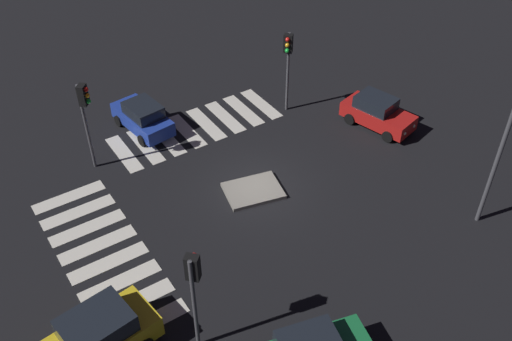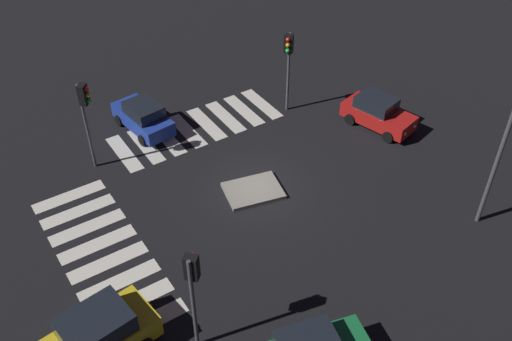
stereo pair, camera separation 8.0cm
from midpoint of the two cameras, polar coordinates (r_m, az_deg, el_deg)
ground_plane at (r=26.19m, az=0.09°, el=-1.68°), size 80.00×80.00×0.00m
traffic_island at (r=25.89m, az=-0.19°, el=-2.01°), size 2.84×2.38×0.18m
car_red at (r=30.21m, az=12.05°, el=5.60°), size 2.45×3.98×1.63m
car_blue at (r=29.82m, az=-11.04°, el=5.24°), size 2.11×3.84×1.61m
car_yellow at (r=20.44m, az=-15.73°, el=-15.80°), size 4.57×2.52×1.91m
traffic_light_north at (r=18.32m, az=-6.19°, el=-10.73°), size 0.53×0.54×4.30m
traffic_light_east at (r=26.42m, az=-16.49°, el=6.12°), size 0.54×0.54×4.48m
traffic_light_south at (r=29.46m, az=3.31°, el=11.43°), size 0.53×0.54×4.48m
street_lamp at (r=23.26m, az=24.14°, el=4.89°), size 0.56×0.56×7.84m
crosswalk_near at (r=30.03m, az=-5.79°, el=4.28°), size 8.75×3.20×0.02m
crosswalk_side at (r=24.11m, az=-14.84°, el=-7.92°), size 3.20×8.75×0.02m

